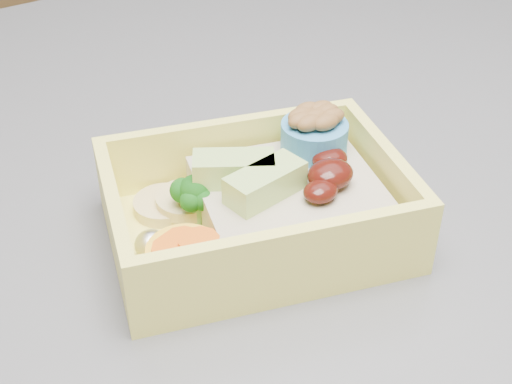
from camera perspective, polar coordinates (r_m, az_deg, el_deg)
bento_box at (r=0.47m, az=0.65°, el=-0.92°), size 0.22×0.19×0.07m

